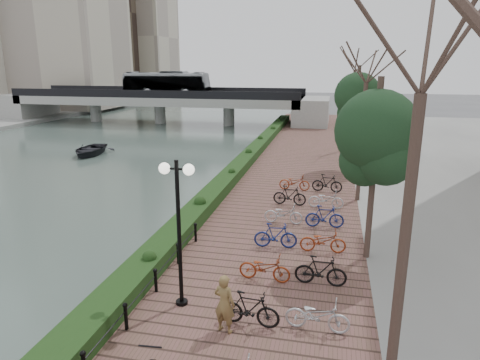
% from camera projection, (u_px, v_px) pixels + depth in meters
% --- Properties ---
extents(river_water, '(30.00, 130.00, 0.02)m').
position_uv_depth(river_water, '(68.00, 155.00, 35.73)').
color(river_water, '#495C51').
rests_on(river_water, ground).
extents(promenade, '(8.00, 75.00, 0.50)m').
position_uv_depth(promenade, '(284.00, 192.00, 24.71)').
color(promenade, brown).
rests_on(promenade, ground).
extents(hedge, '(1.10, 56.00, 0.60)m').
position_uv_depth(hedge, '(237.00, 169.00, 27.61)').
color(hedge, '#193814').
rests_on(hedge, promenade).
extents(chain_fence, '(0.10, 14.10, 0.70)m').
position_uv_depth(chain_fence, '(107.00, 340.00, 10.47)').
color(chain_fence, black).
rests_on(chain_fence, promenade).
extents(lamppost, '(1.02, 0.32, 4.38)m').
position_uv_depth(lamppost, '(178.00, 202.00, 11.88)').
color(lamppost, black).
rests_on(lamppost, promenade).
extents(pedestrian, '(0.68, 0.53, 1.64)m').
position_uv_depth(pedestrian, '(224.00, 304.00, 11.21)').
color(pedestrian, brown).
rests_on(pedestrian, promenade).
extents(bicycle_parking, '(2.40, 17.32, 1.00)m').
position_uv_depth(bicycle_parking, '(299.00, 237.00, 16.37)').
color(bicycle_parking, silver).
rests_on(bicycle_parking, promenade).
extents(street_trees, '(3.20, 37.12, 6.80)m').
position_uv_depth(street_trees, '(366.00, 153.00, 18.44)').
color(street_trees, '#392A21').
rests_on(street_trees, promenade).
extents(bridge, '(36.00, 10.77, 6.50)m').
position_uv_depth(bridge, '(161.00, 97.00, 53.65)').
color(bridge, gray).
rests_on(bridge, ground).
extents(boat, '(3.61, 4.72, 0.91)m').
position_uv_depth(boat, '(90.00, 150.00, 35.56)').
color(boat, black).
rests_on(boat, river_water).
extents(far_buildings, '(35.00, 38.00, 38.00)m').
position_uv_depth(far_buildings, '(60.00, 12.00, 75.50)').
color(far_buildings, '#B5AA96').
rests_on(far_buildings, far_bank).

